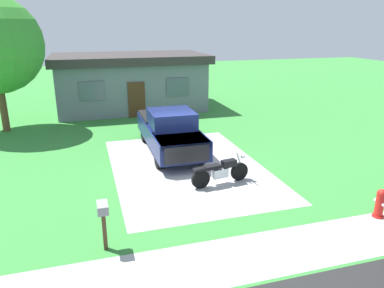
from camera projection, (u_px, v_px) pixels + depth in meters
name	position (u px, v px, depth m)	size (l,w,h in m)	color
ground_plane	(187.00, 167.00, 14.35)	(80.00, 80.00, 0.00)	#358237
driveway_pad	(187.00, 167.00, 14.35)	(5.69, 8.34, 0.01)	#AAAAAA
sidewalk_strip	(255.00, 255.00, 8.88)	(36.00, 1.80, 0.01)	#B3B3AE
motorcycle	(221.00, 171.00, 12.70)	(2.20, 0.75, 1.09)	black
pickup_truck	(169.00, 130.00, 15.91)	(2.03, 5.64, 1.90)	black
fire_hydrant	(380.00, 204.00, 10.53)	(0.32, 0.40, 0.87)	red
mailbox	(103.00, 214.00, 8.83)	(0.26, 0.48, 1.26)	#4C3823
neighbor_house	(130.00, 81.00, 23.76)	(9.60, 5.60, 3.50)	slate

